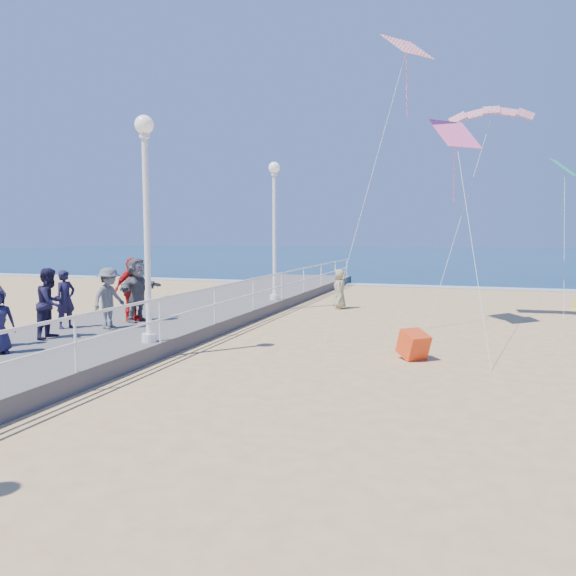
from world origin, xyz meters
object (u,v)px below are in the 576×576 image
(spectator_2, at_px, (109,298))
(spectator_5, at_px, (137,290))
(spectator_7, at_px, (50,303))
(box_kite, at_px, (413,347))
(lamp_post_mid, at_px, (146,205))
(lamp_post_far, at_px, (274,216))
(spectator_0, at_px, (66,299))
(beach_walker_c, at_px, (340,289))
(spectator_3, at_px, (131,289))

(spectator_2, height_order, spectator_5, spectator_5)
(spectator_2, bearing_deg, spectator_7, 171.33)
(box_kite, bearing_deg, spectator_5, 131.79)
(spectator_5, bearing_deg, spectator_7, 174.28)
(lamp_post_mid, bearing_deg, spectator_2, 147.31)
(lamp_post_mid, distance_m, spectator_5, 4.04)
(box_kite, bearing_deg, lamp_post_far, 87.56)
(spectator_0, bearing_deg, spectator_7, -141.31)
(lamp_post_far, relative_size, spectator_7, 3.05)
(spectator_7, bearing_deg, beach_walker_c, -35.33)
(spectator_3, xyz_separation_m, beach_walker_c, (4.58, 7.47, -0.55))
(lamp_post_mid, height_order, spectator_5, lamp_post_mid)
(lamp_post_mid, relative_size, spectator_2, 3.19)
(spectator_3, bearing_deg, spectator_2, -155.94)
(spectator_0, relative_size, beach_walker_c, 1.01)
(spectator_3, distance_m, beach_walker_c, 8.78)
(lamp_post_far, relative_size, spectator_0, 3.32)
(lamp_post_mid, relative_size, box_kite, 8.87)
(spectator_3, relative_size, spectator_5, 1.00)
(lamp_post_far, xyz_separation_m, box_kite, (6.05, -7.19, -3.36))
(spectator_2, bearing_deg, spectator_3, 15.89)
(lamp_post_far, xyz_separation_m, spectator_2, (-2.07, -7.67, -2.43))
(spectator_5, bearing_deg, beach_walker_c, -25.22)
(spectator_7, relative_size, beach_walker_c, 1.10)
(beach_walker_c, distance_m, box_kite, 9.07)
(lamp_post_far, bearing_deg, beach_walker_c, 24.62)
(spectator_0, distance_m, beach_walker_c, 10.67)
(beach_walker_c, xyz_separation_m, box_kite, (3.70, -8.27, -0.49))
(spectator_3, distance_m, box_kite, 8.38)
(lamp_post_mid, xyz_separation_m, spectator_7, (-2.59, -0.32, -2.39))
(spectator_7, distance_m, box_kite, 8.95)
(spectator_0, relative_size, spectator_2, 0.96)
(lamp_post_mid, relative_size, spectator_0, 3.32)
(spectator_7, bearing_deg, spectator_5, -20.80)
(lamp_post_far, distance_m, spectator_2, 8.31)
(lamp_post_mid, relative_size, spectator_7, 3.05)
(spectator_5, xyz_separation_m, spectator_7, (-0.57, -2.93, -0.07))
(spectator_3, distance_m, spectator_5, 0.20)
(spectator_0, relative_size, box_kite, 2.67)
(spectator_2, relative_size, spectator_7, 0.96)
(spectator_2, distance_m, spectator_3, 1.30)
(lamp_post_mid, distance_m, spectator_2, 3.46)
(box_kite, bearing_deg, spectator_0, 142.54)
(lamp_post_far, height_order, box_kite, lamp_post_far)
(lamp_post_mid, height_order, spectator_7, lamp_post_mid)
(box_kite, bearing_deg, spectator_7, 151.31)
(spectator_0, height_order, spectator_3, spectator_3)
(spectator_0, bearing_deg, spectator_3, -18.53)
(spectator_3, relative_size, spectator_7, 1.08)
(lamp_post_far, bearing_deg, spectator_2, -105.10)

